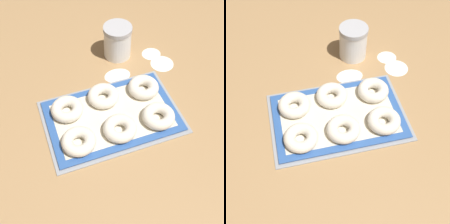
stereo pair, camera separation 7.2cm
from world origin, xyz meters
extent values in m
plane|color=#A87F51|center=(0.00, 0.00, 0.00)|extent=(2.80, 2.80, 0.00)
cube|color=#93969B|center=(-0.01, 0.01, 0.00)|extent=(0.44, 0.29, 0.01)
cube|color=#2D569E|center=(-0.01, 0.01, 0.01)|extent=(0.42, 0.27, 0.00)
cube|color=beige|center=(-0.01, 0.01, 0.01)|extent=(0.37, 0.22, 0.00)
torus|color=silver|center=(-0.14, -0.06, 0.03)|extent=(0.11, 0.11, 0.04)
torus|color=silver|center=(-0.01, -0.06, 0.03)|extent=(0.11, 0.11, 0.04)
torus|color=silver|center=(0.12, -0.06, 0.03)|extent=(0.11, 0.11, 0.04)
torus|color=silver|center=(-0.14, 0.07, 0.03)|extent=(0.11, 0.11, 0.04)
torus|color=silver|center=(-0.02, 0.08, 0.03)|extent=(0.11, 0.11, 0.04)
torus|color=silver|center=(0.13, 0.07, 0.03)|extent=(0.11, 0.11, 0.04)
cylinder|color=white|center=(0.11, 0.29, 0.06)|extent=(0.10, 0.10, 0.11)
cylinder|color=#B2B2B7|center=(0.11, 0.29, 0.12)|extent=(0.11, 0.11, 0.02)
ellipsoid|color=white|center=(0.25, 0.18, 0.00)|extent=(0.09, 0.09, 0.00)
ellipsoid|color=white|center=(0.24, 0.24, 0.00)|extent=(0.07, 0.07, 0.00)
ellipsoid|color=white|center=(0.07, 0.18, 0.00)|extent=(0.10, 0.07, 0.00)
camera|label=1|loc=(-0.22, -0.57, 0.82)|focal=50.00mm
camera|label=2|loc=(-0.15, -0.59, 0.82)|focal=50.00mm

